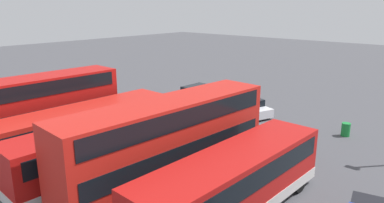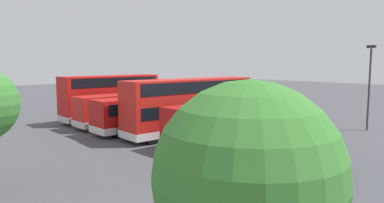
{
  "view_description": "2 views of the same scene",
  "coord_description": "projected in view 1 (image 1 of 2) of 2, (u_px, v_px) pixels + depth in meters",
  "views": [
    {
      "loc": [
        -15.31,
        21.68,
        9.0
      ],
      "look_at": [
        1.9,
        2.19,
        1.96
      ],
      "focal_mm": 33.47,
      "sensor_mm": 36.0,
      "label": 1
    },
    {
      "loc": [
        -24.35,
        29.8,
        5.93
      ],
      "look_at": [
        2.88,
        3.77,
        1.69
      ],
      "focal_mm": 33.01,
      "sensor_mm": 36.0,
      "label": 2
    }
  ],
  "objects": [
    {
      "name": "ground_plane",
      "position": [
        229.0,
        124.0,
        27.82
      ],
      "size": [
        140.0,
        140.0,
        0.0
      ],
      "primitive_type": "plane",
      "color": "#47474C"
    },
    {
      "name": "car_hatchback_silver",
      "position": [
        249.0,
        107.0,
        30.19
      ],
      "size": [
        4.52,
        3.09,
        1.43
      ],
      "color": "silver",
      "rests_on": "ground"
    },
    {
      "name": "car_small_green",
      "position": [
        197.0,
        93.0,
        34.95
      ],
      "size": [
        1.91,
        4.62,
        1.43
      ],
      "color": "silver",
      "rests_on": "ground"
    },
    {
      "name": "waste_bin_yellow",
      "position": [
        346.0,
        130.0,
        25.29
      ],
      "size": [
        0.6,
        0.6,
        0.95
      ],
      "primitive_type": "cylinder",
      "color": "#197F33",
      "rests_on": "ground"
    },
    {
      "name": "bus_single_deck_third",
      "position": [
        109.0,
        145.0,
        19.41
      ],
      "size": [
        2.98,
        11.08,
        2.95
      ],
      "color": "#B71411",
      "rests_on": "ground"
    },
    {
      "name": "bus_double_decker_fifth",
      "position": [
        43.0,
        107.0,
        23.62
      ],
      "size": [
        2.87,
        10.16,
        4.55
      ],
      "color": "#B71411",
      "rests_on": "ground"
    },
    {
      "name": "bus_single_deck_near_end",
      "position": [
        234.0,
        182.0,
        15.39
      ],
      "size": [
        2.86,
        10.76,
        2.95
      ],
      "color": "#B71411",
      "rests_on": "ground"
    },
    {
      "name": "bus_double_decker_second",
      "position": [
        169.0,
        142.0,
        17.69
      ],
      "size": [
        3.29,
        12.06,
        4.55
      ],
      "color": "red",
      "rests_on": "ground"
    },
    {
      "name": "bus_single_deck_fourth",
      "position": [
        82.0,
        128.0,
        22.09
      ],
      "size": [
        2.86,
        11.88,
        2.95
      ],
      "color": "red",
      "rests_on": "ground"
    }
  ]
}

